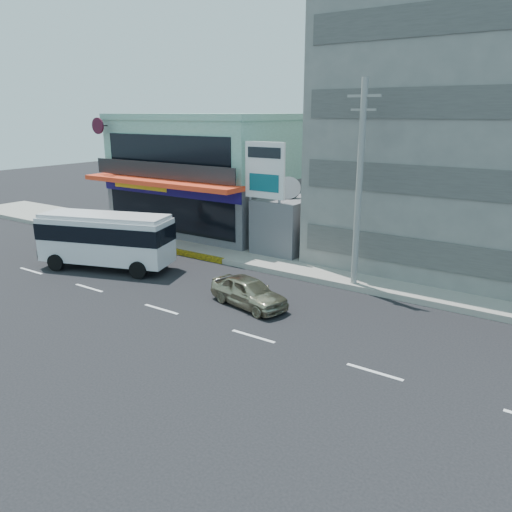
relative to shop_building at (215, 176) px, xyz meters
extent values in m
plane|color=black|center=(8.00, -13.95, -4.00)|extent=(120.00, 120.00, 0.00)
cube|color=gray|center=(13.00, -4.45, -3.85)|extent=(70.00, 5.00, 0.30)
cube|color=#4C4C51|center=(0.00, 0.05, -2.00)|extent=(12.00, 10.00, 4.00)
cube|color=#8DC8B5|center=(0.00, 0.05, 2.00)|extent=(12.00, 10.00, 4.00)
cube|color=#F33C1C|center=(0.00, -5.75, 0.15)|extent=(12.40, 1.80, 0.30)
cube|color=#160D5C|center=(0.00, -5.00, -0.40)|extent=(12.00, 0.12, 0.80)
cube|color=black|center=(0.00, -4.97, -1.90)|extent=(11.00, 0.06, 2.60)
cube|color=gray|center=(18.00, 1.05, 3.00)|extent=(16.00, 12.00, 14.00)
cube|color=#4C4C51|center=(8.00, -1.95, -2.25)|extent=(3.00, 6.00, 3.50)
cylinder|color=slate|center=(8.00, -2.95, -0.42)|extent=(1.50, 1.50, 0.15)
cylinder|color=gray|center=(6.50, -4.75, -0.75)|extent=(0.16, 0.16, 6.50)
cylinder|color=gray|center=(8.50, -4.75, -0.75)|extent=(0.16, 0.16, 6.50)
cube|color=white|center=(7.50, -4.75, 1.30)|extent=(2.60, 0.18, 3.20)
cylinder|color=#999993|center=(14.00, -6.55, 1.00)|extent=(0.30, 0.30, 10.00)
cube|color=#999993|center=(14.00, -6.55, 5.20)|extent=(1.60, 0.12, 0.12)
cube|color=#999993|center=(14.00, -6.55, 4.60)|extent=(1.20, 0.10, 0.10)
cube|color=silver|center=(1.17, -11.20, -2.31)|extent=(7.73, 4.54, 2.42)
cube|color=black|center=(1.17, -11.20, -1.84)|extent=(7.79, 4.60, 0.90)
cube|color=silver|center=(1.17, -11.20, -1.00)|extent=(7.46, 4.27, 0.21)
cylinder|color=black|center=(-0.85, -13.10, -3.52)|extent=(0.99, 0.58, 0.95)
cylinder|color=black|center=(-1.59, -10.91, -3.52)|extent=(0.99, 0.58, 0.95)
cylinder|color=black|center=(3.94, -11.50, -3.52)|extent=(0.99, 0.58, 0.95)
cylinder|color=black|center=(3.20, -9.30, -3.52)|extent=(0.99, 0.58, 0.95)
imported|color=tan|center=(11.00, -11.40, -3.32)|extent=(4.26, 2.45, 1.36)
imported|color=#541D0C|center=(-0.74, -9.16, -3.58)|extent=(1.68, 0.96, 0.83)
imported|color=#66594C|center=(-0.74, -9.16, -2.73)|extent=(0.50, 0.63, 1.53)
camera|label=1|loc=(23.19, -28.75, 4.48)|focal=35.00mm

